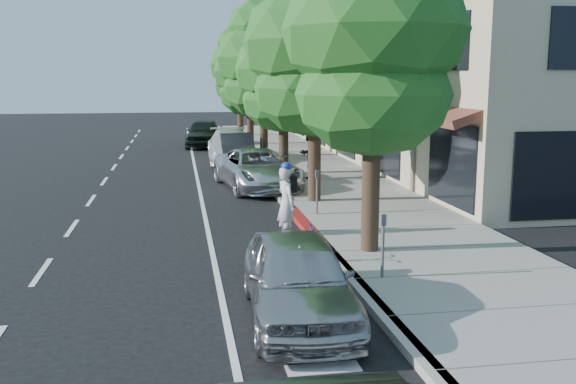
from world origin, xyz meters
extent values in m
plane|color=black|center=(0.00, 0.00, 0.00)|extent=(120.00, 120.00, 0.00)
cube|color=gray|center=(2.30, 8.00, 0.07)|extent=(4.60, 56.00, 0.15)
cube|color=#9E998E|center=(0.00, 8.00, 0.07)|extent=(0.30, 56.00, 0.15)
cube|color=maroon|center=(0.00, 1.00, 0.07)|extent=(0.32, 4.00, 0.15)
cube|color=#B9A68F|center=(9.60, 18.00, 3.50)|extent=(10.00, 36.00, 7.00)
cylinder|color=black|center=(0.90, -2.00, 1.42)|extent=(0.40, 0.40, 2.83)
ellipsoid|color=#215519|center=(0.90, -2.00, 3.64)|extent=(3.45, 3.45, 2.76)
ellipsoid|color=#215519|center=(0.90, -2.00, 5.02)|extent=(4.06, 4.06, 3.25)
cylinder|color=black|center=(0.90, 4.00, 1.43)|extent=(0.40, 0.40, 2.86)
ellipsoid|color=#215519|center=(0.90, 4.00, 3.68)|extent=(3.84, 3.84, 3.07)
ellipsoid|color=#215519|center=(0.90, 4.00, 5.07)|extent=(4.52, 4.52, 3.62)
cylinder|color=black|center=(0.90, 10.00, 1.22)|extent=(0.40, 0.40, 2.44)
ellipsoid|color=#215519|center=(0.90, 10.00, 3.14)|extent=(3.38, 3.38, 2.70)
ellipsoid|color=#215519|center=(0.90, 10.00, 4.32)|extent=(3.97, 3.97, 3.18)
ellipsoid|color=#215519|center=(0.90, 10.00, 5.57)|extent=(2.98, 2.98, 2.38)
cylinder|color=black|center=(0.90, 16.00, 1.39)|extent=(0.40, 0.40, 2.78)
ellipsoid|color=#215519|center=(0.90, 16.00, 3.58)|extent=(4.01, 4.01, 3.21)
ellipsoid|color=#215519|center=(0.90, 16.00, 4.93)|extent=(4.72, 4.72, 3.77)
ellipsoid|color=#215519|center=(0.90, 16.00, 6.36)|extent=(3.54, 3.54, 2.83)
cylinder|color=black|center=(0.90, 22.00, 1.23)|extent=(0.40, 0.40, 2.46)
ellipsoid|color=#215519|center=(0.90, 22.00, 3.16)|extent=(3.68, 3.68, 2.94)
ellipsoid|color=#215519|center=(0.90, 22.00, 4.36)|extent=(4.32, 4.32, 3.46)
ellipsoid|color=#215519|center=(0.90, 22.00, 5.62)|extent=(3.24, 3.24, 2.59)
cylinder|color=black|center=(0.90, 28.00, 1.36)|extent=(0.40, 0.40, 2.72)
ellipsoid|color=#215519|center=(0.90, 28.00, 3.50)|extent=(3.48, 3.48, 2.78)
ellipsoid|color=#215519|center=(0.90, 28.00, 4.82)|extent=(4.10, 4.10, 3.28)
ellipsoid|color=#215519|center=(0.90, 28.00, 6.22)|extent=(3.07, 3.07, 2.46)
imported|color=beige|center=(-0.70, -0.18, 0.92)|extent=(0.61, 0.76, 1.83)
imported|color=navy|center=(-1.06, -2.71, 0.47)|extent=(1.79, 0.67, 0.93)
imported|color=silver|center=(-0.50, 7.24, 0.72)|extent=(3.07, 5.45, 1.44)
imported|color=black|center=(-0.65, 14.17, 0.71)|extent=(1.58, 4.34, 1.42)
imported|color=silver|center=(-0.85, 15.00, 0.76)|extent=(2.29, 5.31, 1.52)
imported|color=black|center=(-1.84, 22.03, 0.81)|extent=(2.38, 4.91, 1.62)
imported|color=#A5A6AA|center=(-1.40, -5.50, 0.72)|extent=(1.88, 4.28, 1.43)
imported|color=black|center=(1.63, 8.44, 1.13)|extent=(1.21, 1.18, 1.97)
camera|label=1|loc=(-3.30, -15.56, 4.01)|focal=40.00mm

